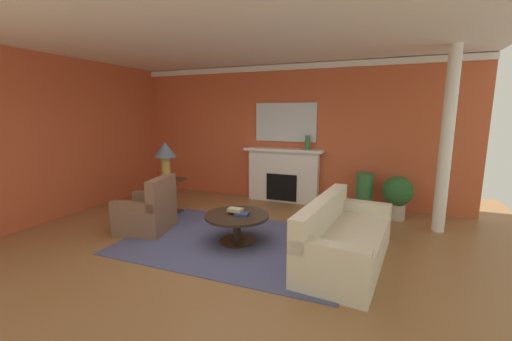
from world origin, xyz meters
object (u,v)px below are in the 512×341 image
object	(u,v)px
vase_mantel_right	(307,143)
sofa	(344,241)
vase_tall_corner	(364,194)
fireplace	(283,177)
mantel_mirror	(286,122)
armchair_near_window	(148,214)
coffee_table	(237,222)
side_table	(167,194)
table_lamp	(165,153)
potted_plant	(397,194)

from	to	relation	value
vase_mantel_right	sofa	bearing A→B (deg)	-66.42
vase_mantel_right	vase_tall_corner	world-z (taller)	vase_mantel_right
fireplace	vase_tall_corner	xyz separation A→B (m)	(1.79, -0.30, -0.16)
mantel_mirror	armchair_near_window	distance (m)	3.56
armchair_near_window	vase_mantel_right	bearing A→B (deg)	51.16
coffee_table	side_table	distance (m)	2.11
fireplace	vase_tall_corner	bearing A→B (deg)	-9.52
vase_tall_corner	coffee_table	bearing A→B (deg)	-127.28
fireplace	coffee_table	world-z (taller)	fireplace
mantel_mirror	side_table	xyz separation A→B (m)	(-1.89, -1.86, -1.40)
armchair_near_window	side_table	size ratio (longest dim) A/B	1.36
fireplace	armchair_near_window	xyz separation A→B (m)	(-1.58, -2.70, -0.27)
armchair_near_window	table_lamp	size ratio (longest dim) A/B	1.27
sofa	armchair_near_window	distance (m)	3.26
vase_tall_corner	side_table	bearing A→B (deg)	-158.55
mantel_mirror	table_lamp	size ratio (longest dim) A/B	1.87
fireplace	vase_tall_corner	distance (m)	1.82
potted_plant	vase_mantel_right	bearing A→B (deg)	168.66
sofa	coffee_table	size ratio (longest dim) A/B	2.18
sofa	vase_mantel_right	xyz separation A→B (m)	(-1.13, 2.59, 1.08)
coffee_table	table_lamp	distance (m)	2.29
mantel_mirror	armchair_near_window	world-z (taller)	mantel_mirror
armchair_near_window	potted_plant	world-z (taller)	armchair_near_window
sofa	vase_tall_corner	bearing A→B (deg)	87.44
table_lamp	vase_mantel_right	distance (m)	2.97
armchair_near_window	table_lamp	xyz separation A→B (m)	(-0.31, 0.95, 0.92)
table_lamp	potted_plant	distance (m)	4.54
armchair_near_window	side_table	bearing A→B (deg)	108.03
vase_tall_corner	potted_plant	xyz separation A→B (m)	(0.60, -0.12, 0.07)
fireplace	sofa	world-z (taller)	fireplace
vase_mantel_right	potted_plant	bearing A→B (deg)	-11.34
fireplace	coffee_table	distance (m)	2.59
sofa	potted_plant	bearing A→B (deg)	72.40
mantel_mirror	sofa	world-z (taller)	mantel_mirror
armchair_near_window	sofa	bearing A→B (deg)	0.99
sofa	vase_mantel_right	world-z (taller)	vase_mantel_right
coffee_table	vase_tall_corner	size ratio (longest dim) A/B	1.20
table_lamp	vase_mantel_right	world-z (taller)	vase_mantel_right
fireplace	table_lamp	distance (m)	2.65
side_table	vase_mantel_right	xyz separation A→B (m)	(2.44, 1.69, 0.97)
fireplace	table_lamp	world-z (taller)	table_lamp
mantel_mirror	potted_plant	bearing A→B (deg)	-12.71
fireplace	armchair_near_window	distance (m)	3.14
side_table	vase_mantel_right	distance (m)	3.13
fireplace	mantel_mirror	distance (m)	1.23
side_table	table_lamp	xyz separation A→B (m)	(0.00, 0.00, 0.82)
armchair_near_window	table_lamp	world-z (taller)	table_lamp
table_lamp	vase_mantel_right	size ratio (longest dim) A/B	2.40
mantel_mirror	vase_tall_corner	world-z (taller)	mantel_mirror
coffee_table	mantel_mirror	bearing A→B (deg)	91.11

